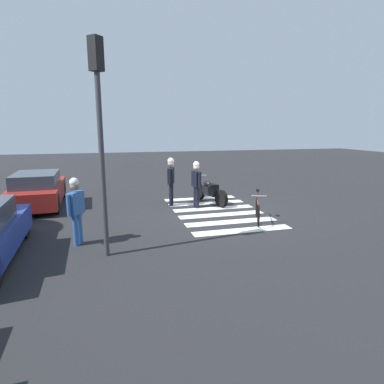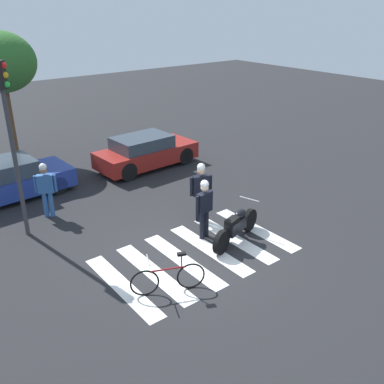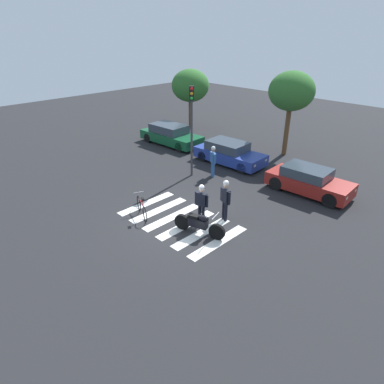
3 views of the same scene
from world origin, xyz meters
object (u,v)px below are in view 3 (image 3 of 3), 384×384
police_motorcycle (199,224)px  officer_on_foot (201,201)px  pedestrian_bystander (213,159)px  car_blue_hatchback (229,153)px  car_maroon_wagon (309,181)px  car_green_compact (171,135)px  leaning_bicycle (142,208)px  traffic_light_pole (192,119)px  officer_by_motorcycle (225,197)px

police_motorcycle → officer_on_foot: size_ratio=1.23×
pedestrian_bystander → officer_on_foot: bearing=-53.5°
car_blue_hatchback → car_maroon_wagon: (5.40, -0.38, 0.01)m
pedestrian_bystander → car_green_compact: bearing=159.8°
leaning_bicycle → pedestrian_bystander: (-0.72, 5.43, 0.64)m
car_blue_hatchback → police_motorcycle: bearing=-58.9°
car_blue_hatchback → car_maroon_wagon: 5.41m
leaning_bicycle → traffic_light_pole: 5.73m
pedestrian_bystander → car_green_compact: size_ratio=0.37×
officer_by_motorcycle → pedestrian_bystander: officer_by_motorcycle is taller
leaning_bicycle → pedestrian_bystander: bearing=97.5°
police_motorcycle → traffic_light_pole: size_ratio=0.45×
police_motorcycle → leaning_bicycle: police_motorcycle is taller
pedestrian_bystander → traffic_light_pole: (-0.92, -0.73, 2.20)m
car_green_compact → car_blue_hatchback: 5.31m
car_maroon_wagon → leaning_bicycle: bearing=-119.0°
traffic_light_pole → car_maroon_wagon: bearing=24.3°
leaning_bicycle → traffic_light_pole: size_ratio=0.34×
leaning_bicycle → traffic_light_pole: traffic_light_pole is taller
car_green_compact → car_maroon_wagon: size_ratio=1.14×
officer_on_foot → officer_by_motorcycle: officer_by_motorcycle is taller
car_blue_hatchback → officer_by_motorcycle: bearing=-51.9°
police_motorcycle → car_blue_hatchback: size_ratio=0.49×
car_green_compact → car_maroon_wagon: car_green_compact is taller
police_motorcycle → officer_on_foot: (-0.56, 0.72, 0.55)m
car_green_compact → car_maroon_wagon: (10.71, -0.38, -0.01)m
traffic_light_pole → officer_by_motorcycle: bearing=-28.6°
traffic_light_pole → car_green_compact: bearing=149.9°
officer_by_motorcycle → police_motorcycle: bearing=-90.5°
pedestrian_bystander → car_maroon_wagon: bearing=21.1°
police_motorcycle → car_maroon_wagon: size_ratio=0.52×
officer_on_foot → car_maroon_wagon: (1.77, 5.83, -0.37)m
police_motorcycle → car_green_compact: car_green_compact is taller
police_motorcycle → traffic_light_pole: bearing=138.1°
officer_on_foot → car_blue_hatchback: officer_on_foot is taller
leaning_bicycle → car_maroon_wagon: bearing=61.0°
car_blue_hatchback → pedestrian_bystander: bearing=-73.3°
car_green_compact → car_blue_hatchback: bearing=0.1°
leaning_bicycle → car_blue_hatchback: bearing=100.2°
car_green_compact → traffic_light_pole: (5.05, -2.93, 2.56)m
officer_by_motorcycle → leaning_bicycle: bearing=-141.0°
officer_on_foot → pedestrian_bystander: (-2.96, 4.00, -0.00)m
car_blue_hatchback → traffic_light_pole: (-0.26, -2.93, 2.57)m
officer_on_foot → traffic_light_pole: traffic_light_pole is taller
traffic_light_pole → pedestrian_bystander: bearing=38.3°
police_motorcycle → officer_on_foot: bearing=128.0°
car_green_compact → officer_on_foot: bearing=-34.8°
leaning_bicycle → car_blue_hatchback: size_ratio=0.37×
pedestrian_bystander → police_motorcycle: bearing=-53.3°
officer_by_motorcycle → car_blue_hatchback: bearing=128.1°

